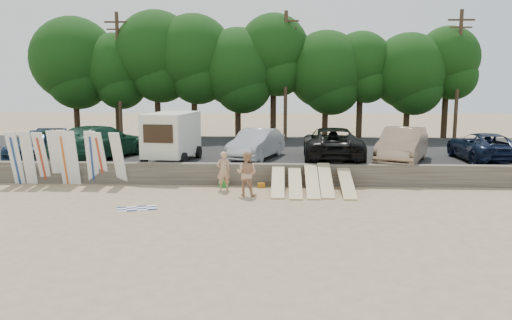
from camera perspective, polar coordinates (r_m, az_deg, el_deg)
The scene contains 31 objects.
ground at distance 20.48m, azimuth -1.97°, elevation -4.50°, with size 120.00×120.00×0.00m, color tan.
seawall at distance 23.31m, azimuth -1.36°, elevation -1.61°, with size 44.00×0.50×1.00m, color #6B6356.
parking_lot at distance 30.72m, azimuth -0.32°, elevation 0.62°, with size 44.00×14.50×0.70m, color #282828.
treeline at distance 37.62m, azimuth -2.59°, elevation 11.23°, with size 33.11×6.37×9.38m.
utility_poles at distance 35.87m, azimuth 3.41°, elevation 9.91°, with size 25.80×0.26×9.00m.
box_trailer at distance 26.06m, azimuth -9.59°, elevation 2.93°, with size 2.62×4.15×2.51m.
car_0 at distance 29.75m, azimuth -23.86°, elevation 1.68°, with size 2.00×4.92×1.43m, color #122640.
car_1 at distance 28.10m, azimuth -17.41°, elevation 2.00°, with size 2.49×6.12×1.78m, color #143927.
car_2 at distance 26.57m, azimuth 0.02°, elevation 1.84°, with size 1.68×4.82×1.59m, color #B3B5B9.
car_3 at distance 26.28m, azimuth 8.71°, elevation 1.83°, with size 2.90×6.29×1.75m, color black.
car_4 at distance 26.31m, azimuth 16.39°, elevation 1.62°, with size 1.88×5.40×1.78m, color #967A5F.
car_5 at distance 28.42m, azimuth 24.52°, elevation 1.38°, with size 2.44×5.30×1.47m, color black.
surfboard_upright_0 at distance 25.66m, azimuth -25.82°, elevation 0.19°, with size 0.50×0.06×2.60m, color white.
surfboard_upright_1 at distance 25.42m, azimuth -24.58°, elevation 0.22°, with size 0.50×0.06×2.60m, color white.
surfboard_upright_2 at distance 25.19m, azimuth -23.28°, elevation 0.18°, with size 0.50×0.06×2.60m, color white.
surfboard_upright_3 at distance 25.05m, azimuth -21.95°, elevation 0.28°, with size 0.50×0.06×2.60m, color white.
surfboard_upright_4 at distance 24.73m, azimuth -21.06°, elevation 0.24°, with size 0.50×0.06×2.60m, color white.
surfboard_upright_5 at distance 24.55m, azimuth -20.25°, elevation 0.22°, with size 0.50×0.06×2.60m, color white.
surfboard_upright_6 at distance 24.33m, azimuth -18.24°, elevation 0.23°, with size 0.50×0.06×2.60m, color white.
surfboard_upright_7 at distance 24.22m, azimuth -17.37°, elevation 0.18°, with size 0.50×0.06×2.60m, color white.
surfboard_upright_8 at distance 23.80m, azimuth -15.44°, elevation 0.12°, with size 0.50×0.06×2.60m, color white.
surfboard_low_0 at distance 21.75m, azimuth 2.54°, elevation -2.41°, with size 0.56×3.00×0.07m, color #D2BB84.
surfboard_low_1 at distance 21.64m, azimuth 4.50°, elevation -2.62°, with size 0.56×3.00×0.07m, color #D2BB84.
surfboard_low_2 at distance 21.71m, azimuth 6.43°, elevation -2.43°, with size 0.56×3.00×0.07m, color #D2BB84.
surfboard_low_3 at distance 21.91m, azimuth 7.96°, elevation -2.28°, with size 0.56×3.00×0.07m, color #D2BB84.
surfboard_low_4 at distance 21.88m, azimuth 10.31°, elevation -2.57°, with size 0.56×3.00×0.07m, color #D2BB84.
beachgoer_a at distance 22.07m, azimuth -3.75°, elevation -1.24°, with size 0.63×0.42×1.74m, color tan.
beachgoer_b at distance 20.96m, azimuth -1.06°, elevation -1.55°, with size 0.92×0.72×1.89m, color tan.
cooler at distance 22.87m, azimuth -3.75°, elevation -2.70°, with size 0.38×0.30×0.32m, color green.
gear_bag at distance 22.75m, azimuth 0.60°, elevation -2.87°, with size 0.30×0.25×0.22m, color orange.
beach_towel at distance 19.49m, azimuth -13.46°, elevation -5.41°, with size 1.50×1.50×0.00m, color white.
Camera 1 is at (1.71, -19.86, 4.69)m, focal length 35.00 mm.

